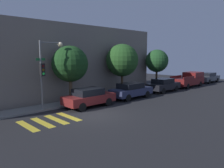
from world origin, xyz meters
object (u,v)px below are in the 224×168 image
object	(u,v)px
traffic_light_pole	(46,65)
sedan_far_end	(163,85)
sedan_tail_of_row	(208,77)
sedan_near_corner	(89,97)
sedan_middle	(131,90)
tree_near_corner	(70,64)
pickup_truck	(189,79)
tree_far_end	(157,61)
tree_midblock	(122,60)

from	to	relation	value
traffic_light_pole	sedan_far_end	distance (m)	13.66
sedan_tail_of_row	sedan_near_corner	bearing A→B (deg)	180.00
sedan_middle	sedan_tail_of_row	bearing A→B (deg)	0.00
sedan_near_corner	tree_near_corner	xyz separation A→B (m)	(-0.48, 1.86, 2.58)
pickup_truck	tree_near_corner	bearing A→B (deg)	173.71
traffic_light_pole	sedan_tail_of_row	bearing A→B (deg)	-2.88
pickup_truck	sedan_tail_of_row	bearing A→B (deg)	-0.00
sedan_far_end	tree_far_end	size ratio (longest dim) A/B	0.90
tree_far_end	sedan_near_corner	bearing A→B (deg)	-171.05
sedan_near_corner	tree_midblock	bearing A→B (deg)	17.97
traffic_light_pole	sedan_tail_of_row	world-z (taller)	traffic_light_pole
sedan_near_corner	pickup_truck	xyz separation A→B (m)	(16.37, 0.00, 0.14)
traffic_light_pole	tree_far_end	xyz separation A→B (m)	(14.68, 0.59, -0.02)
sedan_near_corner	tree_near_corner	distance (m)	3.21
sedan_near_corner	tree_far_end	xyz separation A→B (m)	(11.80, 1.86, 2.60)
sedan_middle	tree_midblock	distance (m)	3.42
sedan_near_corner	tree_near_corner	size ratio (longest dim) A/B	0.86
sedan_middle	tree_midblock	world-z (taller)	tree_midblock
sedan_near_corner	traffic_light_pole	bearing A→B (deg)	156.23
sedan_far_end	tree_near_corner	bearing A→B (deg)	170.37
sedan_tail_of_row	tree_midblock	distance (m)	16.98
tree_near_corner	tree_far_end	bearing A→B (deg)	0.00
sedan_far_end	sedan_tail_of_row	distance (m)	11.90
sedan_near_corner	tree_midblock	world-z (taller)	tree_midblock
sedan_tail_of_row	traffic_light_pole	bearing A→B (deg)	177.12
sedan_near_corner	sedan_tail_of_row	xyz separation A→B (m)	(22.37, -0.00, 0.00)
sedan_middle	sedan_far_end	world-z (taller)	sedan_far_end
pickup_truck	tree_far_end	distance (m)	5.51
sedan_far_end	pickup_truck	xyz separation A→B (m)	(5.90, 0.00, 0.14)
sedan_near_corner	sedan_middle	xyz separation A→B (m)	(5.02, -0.00, -0.01)
sedan_middle	tree_near_corner	size ratio (longest dim) A/B	0.90
sedan_near_corner	pickup_truck	bearing A→B (deg)	0.00
sedan_far_end	pickup_truck	distance (m)	5.90
traffic_light_pole	tree_midblock	bearing A→B (deg)	3.91
sedan_tail_of_row	pickup_truck	bearing A→B (deg)	180.00
sedan_middle	tree_near_corner	world-z (taller)	tree_near_corner
sedan_middle	pickup_truck	size ratio (longest dim) A/B	0.80
sedan_far_end	tree_midblock	bearing A→B (deg)	158.61
sedan_far_end	tree_far_end	distance (m)	3.46
sedan_far_end	traffic_light_pole	bearing A→B (deg)	174.57
tree_near_corner	tree_midblock	bearing A→B (deg)	0.00
sedan_middle	sedan_far_end	distance (m)	5.45
sedan_far_end	tree_far_end	xyz separation A→B (m)	(1.33, 1.86, 2.59)
sedan_far_end	tree_midblock	xyz separation A→B (m)	(-4.74, 1.86, 2.78)
sedan_near_corner	sedan_tail_of_row	distance (m)	22.37
sedan_near_corner	sedan_middle	size ratio (longest dim) A/B	0.96
sedan_middle	tree_midblock	xyz separation A→B (m)	(0.71, 1.86, 2.79)
sedan_tail_of_row	tree_far_end	size ratio (longest dim) A/B	0.97
pickup_truck	sedan_tail_of_row	world-z (taller)	pickup_truck
sedan_near_corner	sedan_far_end	world-z (taller)	sedan_far_end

